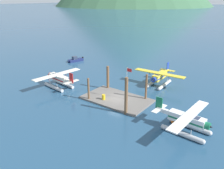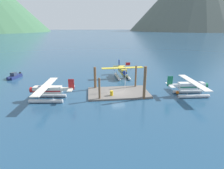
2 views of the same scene
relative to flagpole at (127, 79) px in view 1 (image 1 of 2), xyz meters
The scene contains 13 objects.
ground_plane 4.30m from the flagpole, 151.48° to the right, with size 1200.00×1200.00×0.00m, color navy.
dock_platform 4.17m from the flagpole, 151.48° to the right, with size 11.63×6.99×0.30m, color #66605B.
piling_near_left 6.90m from the flagpole, 144.75° to the right, with size 0.36×0.36×4.05m, color brown.
piling_near_right 4.98m from the flagpole, 58.88° to the right, with size 0.50×0.50×5.95m, color brown.
piling_far_left 6.57m from the flagpole, 159.00° to the left, with size 0.51×0.51×4.64m, color brown.
piling_far_right 3.60m from the flagpole, 39.82° to the left, with size 0.36×0.36×4.76m, color brown.
flagpole is the anchor object (origin of this frame).
fuel_drum 5.14m from the flagpole, 140.54° to the right, with size 0.62×0.62×0.88m.
mooring_buoy 10.61m from the flagpole, 15.69° to the right, with size 0.62×0.62×0.62m, color orange.
seaplane_white_stbd_aft 12.49m from the flagpole, 17.31° to the right, with size 7.98×10.46×3.84m.
seaplane_yellow_bow_right 10.56m from the flagpole, 83.88° to the left, with size 10.45×7.98×3.84m.
seaplane_cream_port_aft 14.85m from the flagpole, 169.16° to the right, with size 7.96×10.49×3.84m.
boat_navy_open_west 29.12m from the flagpole, 153.14° to the left, with size 2.59×4.77×1.50m.
Camera 1 is at (21.23, -29.78, 16.86)m, focal length 36.75 mm.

